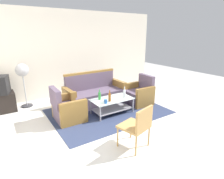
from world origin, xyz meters
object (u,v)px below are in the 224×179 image
Objects in this scene: pedestal_fan at (22,73)px; wicker_chair at (138,124)px; bottle_brown at (110,97)px; bottle_green at (100,96)px; cup at (106,101)px; armchair_left at (68,109)px; couch at (95,94)px; armchair_right at (139,94)px; coffee_table at (112,104)px; bottle_clear at (124,93)px.

wicker_chair is (1.38, -3.35, -0.52)m from pedestal_fan.
bottle_green is (-0.15, 0.25, -0.01)m from bottle_brown.
bottle_brown reaches higher than cup.
wicker_chair is at bearing 20.97° from armchair_left.
cup is 0.08× the size of pedestal_fan.
armchair_left is at bearing 171.89° from bottle_green.
couch is at bearing 77.29° from cup.
armchair_right is at bearing 148.24° from couch.
armchair_left is at bearing 27.53° from couch.
armchair_right is 1.09m from coffee_table.
armchair_right reaches higher than wicker_chair.
bottle_clear is 0.36× the size of wicker_chair.
cup is at bearing -158.31° from bottle_brown.
bottle_brown is at bearing -48.23° from pedestal_fan.
coffee_table is 1.65m from wicker_chair.
armchair_right is at bearing 33.72° from wicker_chair.
couch is 6.13× the size of bottle_brown.
cup is at bearing -91.01° from bottle_green.
armchair_right is at bearing -29.17° from pedestal_fan.
armchair_left is 1.83m from pedestal_fan.
pedestal_fan is at bearing 128.10° from cup.
coffee_table is (-1.08, -0.15, -0.02)m from armchair_right.
couch reaches higher than wicker_chair.
couch is 1.03m from bottle_clear.
armchair_right is at bearing 12.40° from bottle_brown.
armchair_left is 1.08m from bottle_brown.
armchair_left is at bearing -65.09° from pedestal_fan.
pedestal_fan is 3.66m from wicker_chair.
cup is 2.55m from pedestal_fan.
pedestal_fan is (-2.92, 1.63, 0.73)m from armchair_right.
bottle_green is (-0.22, -0.70, 0.20)m from couch.
bottle_green reaches higher than cup.
armchair_left is 2.21m from armchair_right.
wicker_chair is at bearing -106.34° from coffee_table.
bottle_brown reaches higher than coffee_table.
couch is at bearing 119.39° from armchair_left.
couch reaches higher than armchair_right.
cup is at bearing 69.13° from wicker_chair.
bottle_clear is at bearing 3.57° from bottle_brown.
bottle_brown reaches higher than bottle_green.
bottle_green is at bearing 82.56° from armchair_left.
pedestal_fan is (-1.84, 1.78, 0.74)m from coffee_table.
bottle_brown is at bearing 21.69° from cup.
armchair_left is at bearing 159.38° from bottle_brown.
bottle_brown is 2.59m from pedestal_fan.
wicker_chair is (-0.31, -1.45, -0.03)m from bottle_brown.
armchair_left reaches higher than wicker_chair.
armchair_left is at bearing 167.00° from bottle_clear.
cup is (-1.38, -0.33, 0.17)m from armchair_right.
pedestal_fan is (-1.70, 1.90, 0.49)m from bottle_brown.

